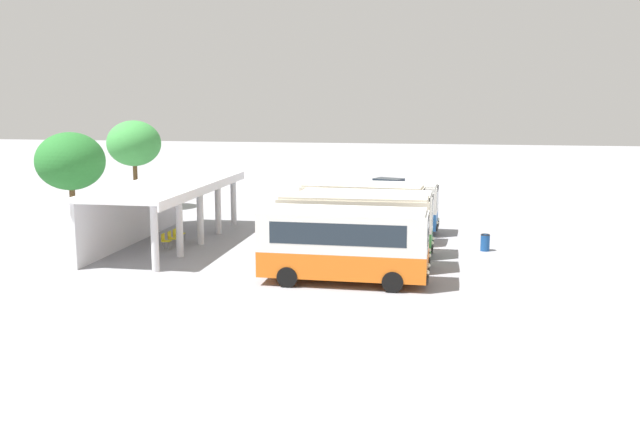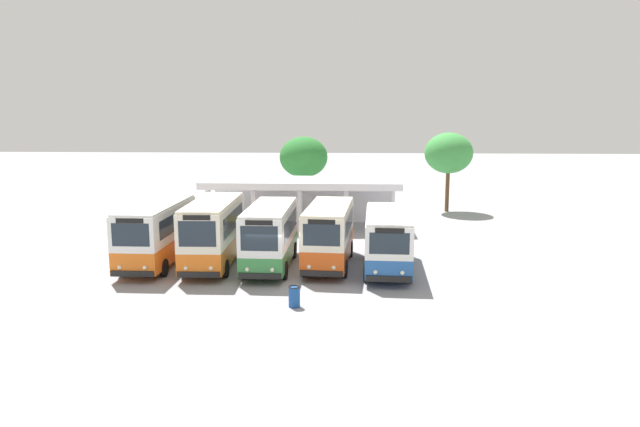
{
  "view_description": "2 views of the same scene",
  "coord_description": "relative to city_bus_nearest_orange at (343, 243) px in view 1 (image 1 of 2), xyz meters",
  "views": [
    {
      "loc": [
        -36.17,
        -1.51,
        8.02
      ],
      "look_at": [
        -0.79,
        4.73,
        2.1
      ],
      "focal_mm": 39.34,
      "sensor_mm": 36.0,
      "label": 1
    },
    {
      "loc": [
        3.49,
        -27.19,
        8.06
      ],
      "look_at": [
        1.89,
        5.65,
        2.34
      ],
      "focal_mm": 32.72,
      "sensor_mm": 36.0,
      "label": 2
    }
  ],
  "objects": [
    {
      "name": "waiting_chair_end_by_column",
      "position": [
        5.31,
        10.43,
        -1.31
      ],
      "size": [
        0.45,
        0.45,
        0.86
      ],
      "color": "slate",
      "rests_on": "ground"
    },
    {
      "name": "roadside_tree_east_of_canopy",
      "position": [
        18.25,
        17.97,
        2.95
      ],
      "size": [
        3.88,
        3.88,
        6.45
      ],
      "color": "brown",
      "rests_on": "ground"
    },
    {
      "name": "ground_plane",
      "position": [
        6.64,
        -2.66,
        -1.83
      ],
      "size": [
        180.0,
        180.0,
        0.0
      ],
      "primitive_type": "plane",
      "color": "#939399"
    },
    {
      "name": "city_bus_fifth_blue",
      "position": [
        12.18,
        -0.44,
        -0.15
      ],
      "size": [
        2.57,
        7.18,
        3.02
      ],
      "color": "black",
      "rests_on": "ground"
    },
    {
      "name": "waiting_chair_fourth_seat",
      "position": [
        7.43,
        10.45,
        -1.31
      ],
      "size": [
        0.45,
        0.45,
        0.86
      ],
      "color": "slate",
      "rests_on": "ground"
    },
    {
      "name": "roadside_tree_behind_canopy",
      "position": [
        6.57,
        16.39,
        2.7
      ],
      "size": [
        3.82,
        3.82,
        6.17
      ],
      "color": "brown",
      "rests_on": "ground"
    },
    {
      "name": "city_bus_nearest_orange",
      "position": [
        0.0,
        0.0,
        0.0
      ],
      "size": [
        2.39,
        7.43,
        3.31
      ],
      "color": "black",
      "rests_on": "ground"
    },
    {
      "name": "city_bus_middle_cream",
      "position": [
        6.09,
        -0.3,
        -0.02
      ],
      "size": [
        2.32,
        7.0,
        3.28
      ],
      "color": "black",
      "rests_on": "ground"
    },
    {
      "name": "city_bus_fourth_amber",
      "position": [
        9.13,
        0.2,
        -0.03
      ],
      "size": [
        2.61,
        7.0,
        3.25
      ],
      "color": "black",
      "rests_on": "ground"
    },
    {
      "name": "city_bus_second_in_row",
      "position": [
        3.04,
        -0.07,
        0.08
      ],
      "size": [
        2.38,
        7.28,
        3.48
      ],
      "color": "black",
      "rests_on": "ground"
    },
    {
      "name": "terminal_canopy",
      "position": [
        6.86,
        11.32,
        0.72
      ],
      "size": [
        13.79,
        4.77,
        3.4
      ],
      "color": "silver",
      "rests_on": "ground"
    },
    {
      "name": "litter_bin_apron",
      "position": [
        7.91,
        -6.49,
        -1.37
      ],
      "size": [
        0.49,
        0.49,
        0.9
      ],
      "color": "#19478C",
      "rests_on": "ground"
    },
    {
      "name": "waiting_chair_middle_seat",
      "position": [
        6.72,
        10.33,
        -1.31
      ],
      "size": [
        0.45,
        0.45,
        0.86
      ],
      "color": "slate",
      "rests_on": "ground"
    },
    {
      "name": "parked_car_flank",
      "position": [
        26.9,
        -0.01,
        -1.0
      ],
      "size": [
        3.2,
        4.59,
        1.62
      ],
      "color": "black",
      "rests_on": "ground"
    },
    {
      "name": "waiting_chair_second_from_end",
      "position": [
        6.02,
        10.35,
        -1.31
      ],
      "size": [
        0.45,
        0.45,
        0.86
      ],
      "color": "slate",
      "rests_on": "ground"
    }
  ]
}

